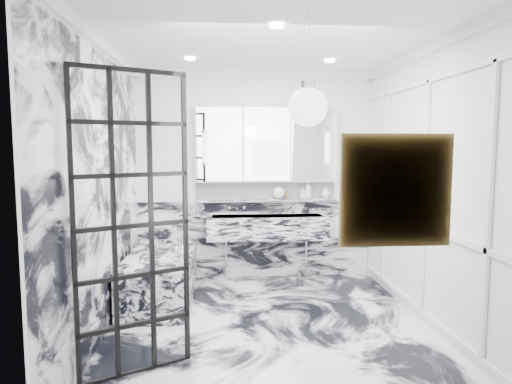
{
  "coord_description": "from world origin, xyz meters",
  "views": [
    {
      "loc": [
        -0.47,
        -4.41,
        1.81
      ],
      "look_at": [
        -0.08,
        0.5,
        1.31
      ],
      "focal_mm": 32.0,
      "sensor_mm": 36.0,
      "label": 1
    }
  ],
  "objects": [
    {
      "name": "floor",
      "position": [
        0.0,
        0.0,
        0.0
      ],
      "size": [
        3.6,
        3.6,
        0.0
      ],
      "primitive_type": "plane",
      "color": "silver",
      "rests_on": "ground"
    },
    {
      "name": "ceiling",
      "position": [
        0.0,
        0.0,
        2.8
      ],
      "size": [
        3.6,
        3.6,
        0.0
      ],
      "primitive_type": "plane",
      "rotation": [
        3.14,
        0.0,
        0.0
      ],
      "color": "white",
      "rests_on": "wall_back"
    },
    {
      "name": "wall_back",
      "position": [
        0.0,
        1.8,
        1.4
      ],
      "size": [
        3.6,
        0.0,
        3.6
      ],
      "primitive_type": "plane",
      "rotation": [
        1.57,
        0.0,
        0.0
      ],
      "color": "white",
      "rests_on": "floor"
    },
    {
      "name": "wall_front",
      "position": [
        0.0,
        -1.8,
        1.4
      ],
      "size": [
        3.6,
        0.0,
        3.6
      ],
      "primitive_type": "plane",
      "rotation": [
        -1.57,
        0.0,
        0.0
      ],
      "color": "white",
      "rests_on": "floor"
    },
    {
      "name": "wall_left",
      "position": [
        -1.6,
        0.0,
        1.4
      ],
      "size": [
        0.0,
        3.6,
        3.6
      ],
      "primitive_type": "plane",
      "rotation": [
        1.57,
        0.0,
        1.57
      ],
      "color": "white",
      "rests_on": "floor"
    },
    {
      "name": "wall_right",
      "position": [
        1.6,
        0.0,
        1.4
      ],
      "size": [
        0.0,
        3.6,
        3.6
      ],
      "primitive_type": "plane",
      "rotation": [
        1.57,
        0.0,
        -1.57
      ],
      "color": "white",
      "rests_on": "floor"
    },
    {
      "name": "marble_clad_back",
      "position": [
        0.0,
        1.78,
        0.53
      ],
      "size": [
        3.18,
        0.05,
        1.05
      ],
      "primitive_type": "cube",
      "color": "silver",
      "rests_on": "floor"
    },
    {
      "name": "marble_clad_left",
      "position": [
        -1.59,
        0.0,
        1.34
      ],
      "size": [
        0.02,
        3.56,
        2.68
      ],
      "primitive_type": "cube",
      "color": "silver",
      "rests_on": "floor"
    },
    {
      "name": "panel_molding",
      "position": [
        1.58,
        0.0,
        1.3
      ],
      "size": [
        0.03,
        3.4,
        2.3
      ],
      "primitive_type": "cube",
      "color": "white",
      "rests_on": "floor"
    },
    {
      "name": "soap_bottle_a",
      "position": [
        0.72,
        1.71,
        1.21
      ],
      "size": [
        0.11,
        0.11,
        0.23
      ],
      "primitive_type": "imported",
      "rotation": [
        0.0,
        0.0,
        0.31
      ],
      "color": "#8C5919",
      "rests_on": "ledge"
    },
    {
      "name": "soap_bottle_b",
      "position": [
        0.65,
        1.71,
        1.17
      ],
      "size": [
        0.09,
        0.09,
        0.16
      ],
      "primitive_type": "imported",
      "rotation": [
        0.0,
        0.0,
        0.24
      ],
      "color": "#4C4C51",
      "rests_on": "ledge"
    },
    {
      "name": "soap_bottle_c",
      "position": [
        0.97,
        1.71,
        1.17
      ],
      "size": [
        0.14,
        0.14,
        0.16
      ],
      "primitive_type": "imported",
      "rotation": [
        0.0,
        0.0,
        0.14
      ],
      "color": "silver",
      "rests_on": "ledge"
    },
    {
      "name": "face_pot",
      "position": [
        0.32,
        1.71,
        1.17
      ],
      "size": [
        0.17,
        0.17,
        0.17
      ],
      "primitive_type": "sphere",
      "color": "white",
      "rests_on": "ledge"
    },
    {
      "name": "amber_bottle",
      "position": [
        0.43,
        1.71,
        1.14
      ],
      "size": [
        0.04,
        0.04,
        0.1
      ],
      "primitive_type": "cylinder",
      "color": "#8C5919",
      "rests_on": "ledge"
    },
    {
      "name": "flower_vase",
      "position": [
        -0.87,
        0.18,
        0.61
      ],
      "size": [
        0.08,
        0.08,
        0.12
      ],
      "primitive_type": "cylinder",
      "color": "silver",
      "rests_on": "bathtub"
    },
    {
      "name": "crittall_door",
      "position": [
        -1.15,
        -0.85,
        1.19
      ],
      "size": [
        0.8,
        0.44,
        2.38
      ],
      "primitive_type": null,
      "rotation": [
        0.0,
        0.0,
        0.48
      ],
      "color": "black",
      "rests_on": "floor"
    },
    {
      "name": "artwork",
      "position": [
        0.58,
        -1.76,
        1.54
      ],
      "size": [
        0.58,
        0.06,
        0.58
      ],
      "primitive_type": "cube",
      "color": "orange",
      "rests_on": "wall_front"
    },
    {
      "name": "pendant_light",
      "position": [
        0.12,
        -1.33,
        2.07
      ],
      "size": [
        0.26,
        0.26,
        0.26
      ],
      "primitive_type": "sphere",
      "color": "white",
      "rests_on": "ceiling"
    },
    {
      "name": "trough_sink",
      "position": [
        0.15,
        1.55,
        0.73
      ],
      "size": [
        1.6,
        0.45,
        0.3
      ],
      "primitive_type": "cube",
      "color": "silver",
      "rests_on": "wall_back"
    },
    {
      "name": "ledge",
      "position": [
        0.15,
        1.72,
        1.07
      ],
      "size": [
        1.9,
        0.14,
        0.04
      ],
      "primitive_type": "cube",
      "color": "silver",
      "rests_on": "wall_back"
    },
    {
      "name": "subway_tile",
      "position": [
        0.15,
        1.78,
        1.21
      ],
      "size": [
        1.9,
        0.03,
        0.23
      ],
      "primitive_type": "cube",
      "color": "white",
      "rests_on": "wall_back"
    },
    {
      "name": "mirror_cabinet",
      "position": [
        0.15,
        1.73,
        1.82
      ],
      "size": [
        1.9,
        0.16,
        1.0
      ],
      "primitive_type": "cube",
      "color": "white",
      "rests_on": "wall_back"
    },
    {
      "name": "sconce_left",
      "position": [
        -0.67,
        1.63,
        1.78
      ],
      "size": [
        0.07,
        0.07,
        0.4
      ],
      "primitive_type": "cylinder",
      "color": "white",
      "rests_on": "mirror_cabinet"
    },
    {
      "name": "sconce_right",
      "position": [
        0.97,
        1.63,
        1.78
      ],
      "size": [
        0.07,
        0.07,
        0.4
      ],
      "primitive_type": "cylinder",
      "color": "white",
      "rests_on": "mirror_cabinet"
    },
    {
      "name": "bathtub",
      "position": [
        -1.18,
        0.9,
        0.28
      ],
      "size": [
        0.75,
        1.65,
        0.55
      ],
      "primitive_type": "cube",
      "color": "silver",
      "rests_on": "floor"
    }
  ]
}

